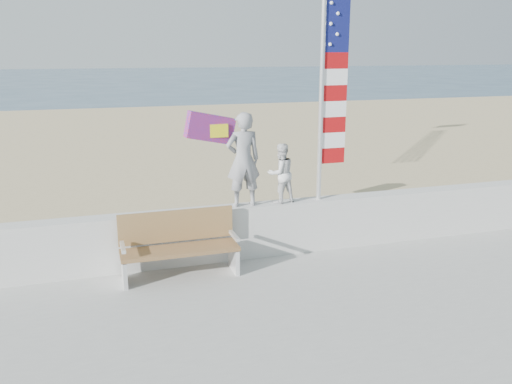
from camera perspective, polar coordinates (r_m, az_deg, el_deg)
The scene contains 8 objects.
ground at distance 7.66m, azimuth 2.66°, elevation -13.27°, with size 220.00×220.00×0.00m, color #324C64.
sand at distance 15.92m, azimuth -8.46°, elevation 1.67°, with size 90.00×40.00×0.08m, color tan.
seawall at distance 9.16m, azimuth -1.57°, elevation -4.15°, with size 30.00×0.35×0.90m, color beige.
adult at distance 8.85m, azimuth -1.35°, elevation 3.42°, with size 0.57×0.37×1.56m, color gray.
child at distance 9.10m, azimuth 2.62°, elevation 1.98°, with size 0.49×0.38×1.01m, color silver.
bench at distance 8.49m, azimuth -8.13°, elevation -5.42°, with size 1.80×0.57×1.00m.
flag at distance 9.22m, azimuth 7.66°, elevation 10.87°, with size 0.50×0.08×3.50m.
parafoil_kite at distance 10.43m, azimuth -4.74°, elevation 6.72°, with size 1.01×0.35×0.68m.
Camera 1 is at (-2.35, -6.34, 3.59)m, focal length 38.00 mm.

